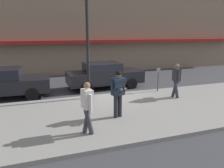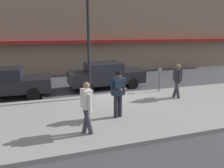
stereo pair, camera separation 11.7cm
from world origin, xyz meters
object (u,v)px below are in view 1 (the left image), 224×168
at_px(street_lamp_post, 87,36).
at_px(parked_sedan_mid, 104,75).
at_px(pedestrian_with_bag, 176,78).
at_px(parking_meter, 158,76).
at_px(parked_sedan_near, 3,83).
at_px(pedestrian_in_light_coat, 87,105).
at_px(man_texting_on_phone, 118,89).

bearing_deg(street_lamp_post, parked_sedan_mid, 56.53).
distance_m(pedestrian_with_bag, parking_meter, 1.37).
height_order(parked_sedan_near, parking_meter, parked_sedan_near).
bearing_deg(parked_sedan_near, parking_meter, -12.86).
relative_size(parked_sedan_near, pedestrian_in_light_coat, 2.71).
bearing_deg(parked_sedan_mid, street_lamp_post, -123.47).
relative_size(pedestrian_in_light_coat, street_lamp_post, 0.35).
bearing_deg(street_lamp_post, parked_sedan_near, 155.22).
height_order(parked_sedan_near, street_lamp_post, street_lamp_post).
relative_size(pedestrian_in_light_coat, pedestrian_with_bag, 1.00).
xyz_separation_m(pedestrian_in_light_coat, parking_meter, (4.82, 3.84, -0.14)).
bearing_deg(parking_meter, parked_sedan_near, 167.14).
xyz_separation_m(man_texting_on_phone, street_lamp_post, (-0.48, 2.80, 1.89)).
relative_size(parked_sedan_mid, pedestrian_in_light_coat, 2.68).
relative_size(parked_sedan_mid, man_texting_on_phone, 2.53).
distance_m(parked_sedan_near, pedestrian_with_bag, 8.71).
height_order(parked_sedan_near, parked_sedan_mid, same).
height_order(pedestrian_with_bag, parking_meter, pedestrian_with_bag).
distance_m(man_texting_on_phone, street_lamp_post, 3.41).
relative_size(pedestrian_with_bag, street_lamp_post, 0.35).
relative_size(man_texting_on_phone, pedestrian_in_light_coat, 1.06).
xyz_separation_m(parked_sedan_near, parked_sedan_mid, (5.51, 0.39, 0.00)).
height_order(man_texting_on_phone, pedestrian_with_bag, man_texting_on_phone).
height_order(parked_sedan_mid, parking_meter, parked_sedan_mid).
relative_size(parked_sedan_mid, pedestrian_with_bag, 2.68).
bearing_deg(pedestrian_in_light_coat, man_texting_on_phone, 35.27).
bearing_deg(parked_sedan_near, pedestrian_with_bag, -21.27).
bearing_deg(street_lamp_post, pedestrian_in_light_coat, -103.65).
bearing_deg(man_texting_on_phone, pedestrian_with_bag, 22.58).
bearing_deg(pedestrian_in_light_coat, parked_sedan_near, 118.82).
height_order(man_texting_on_phone, pedestrian_in_light_coat, man_texting_on_phone).
height_order(parked_sedan_near, pedestrian_in_light_coat, pedestrian_in_light_coat).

